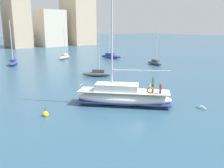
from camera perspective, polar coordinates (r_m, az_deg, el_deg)
ground_plane at (r=25.27m, az=4.73°, el=-4.66°), size 400.00×400.00×0.00m
main_sailboat at (r=24.66m, az=2.57°, el=-2.89°), size 8.52×8.45×12.08m
moored_sloop_near at (r=51.67m, az=10.03°, el=5.04°), size 1.61×4.64×7.88m
moored_catamaran at (r=61.62m, az=-0.28°, el=6.60°), size 3.75×5.62×7.55m
moored_cutter_left at (r=38.88m, az=-3.51°, el=2.56°), size 4.45×3.80×8.02m
moored_cutter_right at (r=61.46m, az=-11.10°, el=6.32°), size 4.84×4.35×7.64m
moored_ketch_distant at (r=54.57m, az=-22.12°, el=4.77°), size 3.64×5.44×9.08m
seagull at (r=25.24m, az=20.26°, el=-4.97°), size 0.49×1.26×0.18m
mooring_buoy at (r=22.60m, az=-15.37°, el=-6.87°), size 0.54×0.54×0.87m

